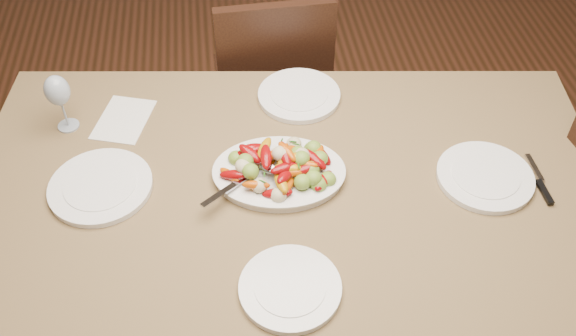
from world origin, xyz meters
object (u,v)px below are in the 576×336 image
Objects in this scene: plate_right at (485,177)px; wine_glass at (61,101)px; dining_table at (288,261)px; plate_near at (290,288)px; serving_platter at (279,174)px; chair_far at (270,82)px; plate_far at (299,95)px; plate_left at (101,187)px.

plate_right is 1.35× the size of wine_glass.
plate_near is at bearing -96.24° from dining_table.
serving_platter is 1.33× the size of plate_right.
plate_right is (0.54, -0.87, 0.29)m from chair_far.
dining_table is at bearing 85.76° from chair_far.
serving_platter reaches higher than plate_right.
chair_far is 4.64× the size of wine_glass.
plate_far is 0.74m from plate_near.
serving_platter is at bearing -106.92° from plate_far.
plate_right is at bearing 26.79° from plate_near.
plate_near is at bearing -99.46° from plate_far.
plate_near is (-0.60, -0.30, 0.00)m from plate_right.
dining_table is 0.87m from wine_glass.
dining_table is at bearing 174.50° from plate_right.
chair_far is at bearing 86.43° from serving_platter.
serving_platter is at bearing -1.90° from plate_left.
plate_right reaches higher than dining_table.
serving_platter is (-0.02, 0.03, 0.39)m from dining_table.
dining_table is 0.83m from chair_far.
plate_far is at bearing 138.39° from plate_right.
wine_glass is at bearing 162.75° from plate_right.
dining_table is at bearing -49.05° from serving_platter.
wine_glass is (-0.12, 0.28, 0.09)m from plate_left.
chair_far is (0.03, 0.82, 0.10)m from dining_table.
dining_table is 7.22× the size of plate_near.
dining_table is 0.69m from plate_right.
chair_far is 3.73× the size of plate_near.
chair_far is 1.22m from plate_near.
chair_far reaches higher than plate_right.
wine_glass is at bearing 113.38° from plate_left.
plate_far is (0.61, 0.33, 0.00)m from plate_left.
plate_left is (-0.53, 0.04, 0.39)m from dining_table.
chair_far is at bearing 121.56° from plate_right.
plate_far is at bearing 94.76° from chair_far.
plate_left and plate_far have the same top height.
plate_right is 0.64m from plate_far.
chair_far is 3.54× the size of plate_far.
plate_far is at bearing 80.54° from plate_near.
plate_far is 1.31× the size of wine_glass.
plate_near is (-0.12, -0.73, 0.00)m from plate_far.
plate_right and plate_far have the same top height.
plate_left is 1.06× the size of plate_right.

